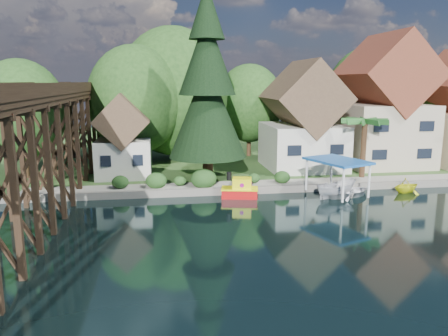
{
  "coord_description": "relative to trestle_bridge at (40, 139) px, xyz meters",
  "views": [
    {
      "loc": [
        -7.59,
        -27.15,
        9.4
      ],
      "look_at": [
        -2.69,
        6.0,
        2.7
      ],
      "focal_mm": 35.0,
      "sensor_mm": 36.0,
      "label": 1
    }
  ],
  "objects": [
    {
      "name": "boat_canopy",
      "position": [
        22.59,
        0.66,
        -3.99
      ],
      "size": [
        4.89,
        5.78,
        3.16
      ],
      "color": "silver",
      "rests_on": "ground"
    },
    {
      "name": "shrubs",
      "position": [
        11.4,
        4.09,
        -4.12
      ],
      "size": [
        15.76,
        2.47,
        1.7
      ],
      "color": "#1B4418",
      "rests_on": "bank"
    },
    {
      "name": "seawall",
      "position": [
        20.0,
        2.83,
        -5.04
      ],
      "size": [
        60.0,
        0.4,
        0.62
      ],
      "primitive_type": "cube",
      "color": "slate",
      "rests_on": "ground"
    },
    {
      "name": "bg_trees",
      "position": [
        17.0,
        16.08,
        1.94
      ],
      "size": [
        49.9,
        13.3,
        10.57
      ],
      "color": "#382314",
      "rests_on": "bank"
    },
    {
      "name": "ground",
      "position": [
        16.0,
        -5.17,
        -5.35
      ],
      "size": [
        140.0,
        140.0,
        0.0
      ],
      "primitive_type": "plane",
      "color": "black",
      "rests_on": "ground"
    },
    {
      "name": "conifer",
      "position": [
        12.68,
        6.72,
        3.44
      ],
      "size": [
        6.99,
        6.99,
        17.21
      ],
      "color": "#382314",
      "rests_on": "bank"
    },
    {
      "name": "shed",
      "position": [
        5.0,
        9.33,
        -1.52
      ],
      "size": [
        5.09,
        5.4,
        7.85
      ],
      "color": "silver",
      "rests_on": "bank"
    },
    {
      "name": "boat_yellow",
      "position": [
        29.19,
        1.32,
        -4.65
      ],
      "size": [
        3.21,
        2.96,
        1.4
      ],
      "primitive_type": "imported",
      "rotation": [
        0.0,
        0.0,
        1.86
      ],
      "color": "yellow",
      "rests_on": "ground"
    },
    {
      "name": "house_left",
      "position": [
        23.0,
        10.83,
        -0.21
      ],
      "size": [
        7.64,
        8.64,
        11.02
      ],
      "color": "silver",
      "rests_on": "bank"
    },
    {
      "name": "palm_tree",
      "position": [
        27.04,
        5.31,
        0.27
      ],
      "size": [
        4.33,
        4.33,
        5.86
      ],
      "color": "#382314",
      "rests_on": "bank"
    },
    {
      "name": "tugboat",
      "position": [
        14.8,
        1.83,
        -4.7
      ],
      "size": [
        3.24,
        2.2,
        2.16
      ],
      "color": "red",
      "rests_on": "ground"
    },
    {
      "name": "house_center",
      "position": [
        32.0,
        11.33,
        1.07
      ],
      "size": [
        8.65,
        9.18,
        13.89
      ],
      "color": "#B8AA90",
      "rests_on": "bank"
    },
    {
      "name": "promenade",
      "position": [
        22.0,
        4.13,
        -4.82
      ],
      "size": [
        50.0,
        2.6,
        0.06
      ],
      "primitive_type": "cube",
      "color": "gray",
      "rests_on": "bank"
    },
    {
      "name": "boat_white_a",
      "position": [
        23.8,
        0.97,
        -4.89
      ],
      "size": [
        5.14,
        4.3,
        0.91
      ],
      "primitive_type": "imported",
      "rotation": [
        0.0,
        0.0,
        1.87
      ],
      "color": "silver",
      "rests_on": "ground"
    },
    {
      "name": "trestle_bridge",
      "position": [
        0.0,
        0.0,
        0.0
      ],
      "size": [
        4.12,
        44.18,
        9.3
      ],
      "color": "black",
      "rests_on": "ground"
    },
    {
      "name": "bank",
      "position": [
        16.0,
        28.83,
        -5.1
      ],
      "size": [
        140.0,
        52.0,
        0.5
      ],
      "primitive_type": "cube",
      "color": "#28491D",
      "rests_on": "ground"
    }
  ]
}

